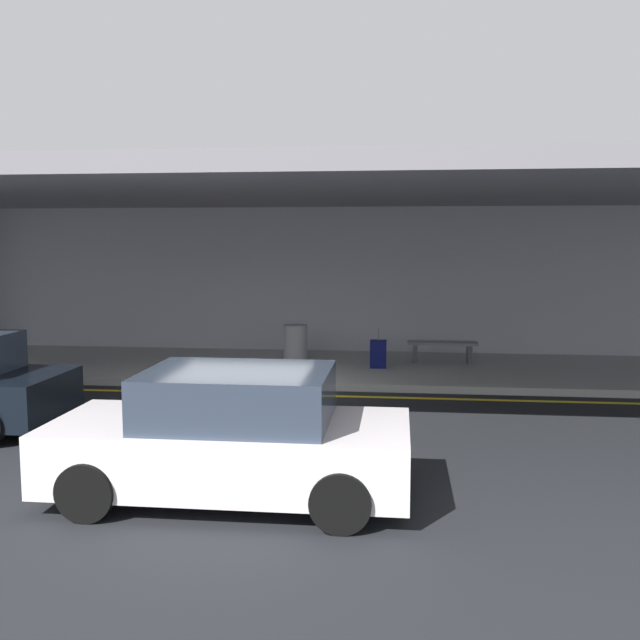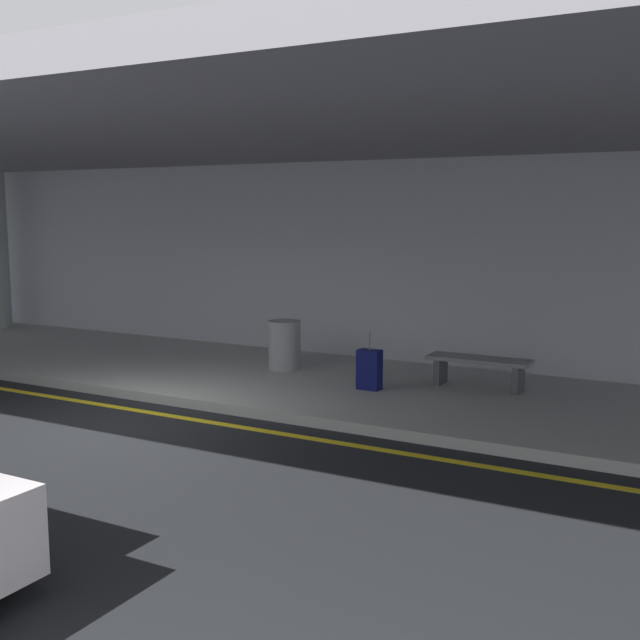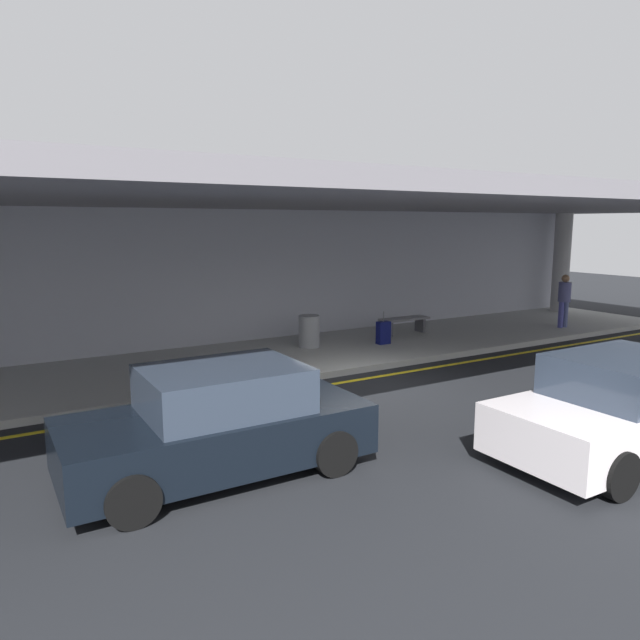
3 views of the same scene
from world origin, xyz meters
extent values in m
plane|color=black|center=(0.00, 0.00, 0.00)|extent=(60.00, 60.00, 0.00)
cube|color=#ABADA9|center=(0.00, 3.10, 0.07)|extent=(26.00, 4.20, 0.15)
cube|color=yellow|center=(0.00, 0.55, 0.00)|extent=(26.00, 0.14, 0.01)
cube|color=slate|center=(0.00, 2.60, 3.95)|extent=(28.00, 13.20, 0.30)
cube|color=#B1B4C1|center=(0.00, 5.35, 1.90)|extent=(26.00, 0.30, 3.80)
cube|color=#0C1252|center=(2.46, 2.85, 0.46)|extent=(0.36, 0.22, 0.62)
cylinder|color=slate|center=(2.46, 2.85, 0.91)|extent=(0.02, 0.02, 0.28)
cube|color=slate|center=(3.92, 3.74, 0.60)|extent=(1.60, 0.50, 0.06)
cube|color=#4C4C51|center=(3.30, 3.74, 0.36)|extent=(0.10, 0.40, 0.42)
cube|color=#4C4C51|center=(4.54, 3.74, 0.36)|extent=(0.10, 0.40, 0.42)
cylinder|color=gray|center=(0.51, 3.53, 0.57)|extent=(0.56, 0.56, 0.85)
camera|label=1|loc=(2.92, -12.65, 2.97)|focal=39.70mm
camera|label=2|loc=(7.48, -7.85, 2.90)|focal=43.76mm
camera|label=3|loc=(-7.02, -9.70, 3.40)|focal=32.63mm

